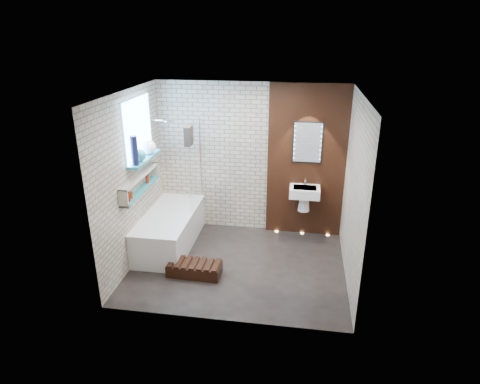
% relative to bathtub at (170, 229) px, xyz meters
% --- Properties ---
extents(ground, '(3.20, 3.20, 0.00)m').
position_rel_bathtub_xyz_m(ground, '(1.22, -0.45, -0.29)').
color(ground, black).
rests_on(ground, ground).
extents(room_shell, '(3.24, 3.20, 2.60)m').
position_rel_bathtub_xyz_m(room_shell, '(1.22, -0.45, 1.01)').
color(room_shell, tan).
rests_on(room_shell, ground).
extents(walnut_panel, '(1.30, 0.06, 2.60)m').
position_rel_bathtub_xyz_m(walnut_panel, '(2.17, 0.82, 1.01)').
color(walnut_panel, black).
rests_on(walnut_panel, ground).
extents(clerestory_window, '(0.18, 1.00, 0.94)m').
position_rel_bathtub_xyz_m(clerestory_window, '(-0.34, -0.10, 1.61)').
color(clerestory_window, '#7FADE0').
rests_on(clerestory_window, room_shell).
extents(display_niche, '(0.14, 1.30, 0.26)m').
position_rel_bathtub_xyz_m(display_niche, '(-0.31, -0.30, 0.91)').
color(display_niche, teal).
rests_on(display_niche, room_shell).
extents(bathtub, '(0.79, 1.74, 0.70)m').
position_rel_bathtub_xyz_m(bathtub, '(0.00, 0.00, 0.00)').
color(bathtub, white).
rests_on(bathtub, ground).
extents(bath_screen, '(0.01, 0.78, 1.40)m').
position_rel_bathtub_xyz_m(bath_screen, '(0.35, 0.44, 0.99)').
color(bath_screen, white).
rests_on(bath_screen, bathtub).
extents(towel, '(0.09, 0.23, 0.30)m').
position_rel_bathtub_xyz_m(towel, '(0.35, 0.15, 1.56)').
color(towel, black).
rests_on(towel, bath_screen).
extents(shower_head, '(0.18, 0.18, 0.02)m').
position_rel_bathtub_xyz_m(shower_head, '(-0.08, 0.50, 1.71)').
color(shower_head, silver).
rests_on(shower_head, room_shell).
extents(washbasin, '(0.50, 0.36, 0.58)m').
position_rel_bathtub_xyz_m(washbasin, '(2.17, 0.62, 0.50)').
color(washbasin, white).
rests_on(washbasin, walnut_panel).
extents(led_mirror, '(0.50, 0.02, 0.70)m').
position_rel_bathtub_xyz_m(led_mirror, '(2.17, 0.78, 1.36)').
color(led_mirror, black).
rests_on(led_mirror, walnut_panel).
extents(walnut_step, '(0.79, 0.36, 0.17)m').
position_rel_bathtub_xyz_m(walnut_step, '(0.62, -0.81, -0.20)').
color(walnut_step, black).
rests_on(walnut_step, ground).
extents(niche_bottles, '(0.06, 0.81, 0.14)m').
position_rel_bathtub_xyz_m(niche_bottles, '(-0.31, -0.48, 0.87)').
color(niche_bottles, '#964817').
rests_on(niche_bottles, display_niche).
extents(sill_vases, '(0.22, 0.72, 0.43)m').
position_rel_bathtub_xyz_m(sill_vases, '(-0.28, -0.15, 1.38)').
color(sill_vases, '#131735').
rests_on(sill_vases, clerestory_window).
extents(floor_uplights, '(0.96, 0.06, 0.01)m').
position_rel_bathtub_xyz_m(floor_uplights, '(2.17, 0.75, -0.29)').
color(floor_uplights, '#FFD899').
rests_on(floor_uplights, ground).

